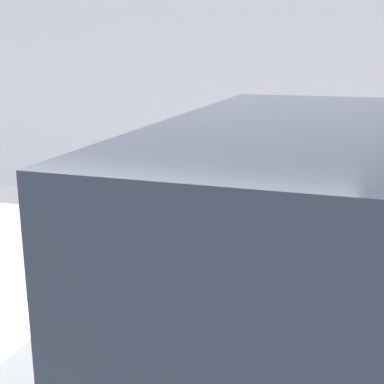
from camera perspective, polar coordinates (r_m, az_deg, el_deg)
name	(u,v)px	position (r m, az deg, el deg)	size (l,w,h in m)	color
sidewalk	(203,281)	(4.85, 1.21, -9.46)	(24.00, 2.80, 0.14)	#ADAAA3
parking_meter	(192,192)	(3.28, 0.00, 0.01)	(0.21, 0.15, 1.43)	#2D2D30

